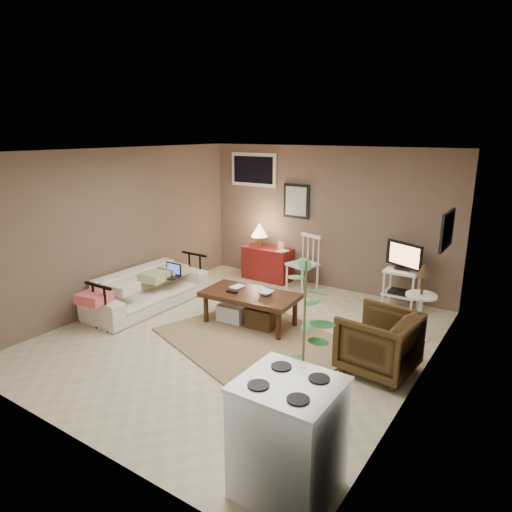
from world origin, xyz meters
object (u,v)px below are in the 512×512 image
Objects in this scene: armchair at (379,339)px; stove at (288,438)px; spindle_chair at (303,264)px; red_console at (267,260)px; coffee_table at (249,306)px; potted_plant at (304,332)px; side_table at (422,293)px; sofa at (147,283)px; tv_stand at (402,275)px.

armchair is 2.11m from stove.
spindle_chair is 1.02× the size of stove.
red_console is at bearing 171.39° from spindle_chair.
spindle_chair reaches higher than coffee_table.
armchair is at bearing -44.74° from spindle_chair.
potted_plant reaches higher than red_console.
armchair is 0.51× the size of potted_plant.
red_console and side_table have the same top height.
armchair is at bearing -89.09° from sofa.
armchair is (-0.16, -1.09, -0.25)m from side_table.
red_console is 0.67× the size of potted_plant.
coffee_table is 2.07m from red_console.
side_table is (2.99, -1.03, 0.28)m from red_console.
tv_stand is at bearing 95.39° from stove.
potted_plant reaches higher than coffee_table.
sofa is 1.29× the size of potted_plant.
red_console reaches higher than stove.
sofa is 3.86m from tv_stand.
potted_plant is at bearing -103.54° from side_table.
tv_stand is at bearing -164.48° from armchair.
coffee_table is 1.32× the size of side_table.
sofa is at bearing -127.96° from spindle_chair.
potted_plant is at bearing -62.07° from spindle_chair.
armchair is at bearing -98.64° from side_table.
side_table is (2.18, -0.91, 0.20)m from spindle_chair.
armchair reaches higher than sofa.
coffee_table is 1.32× the size of red_console.
spindle_chair is (0.81, -0.12, 0.09)m from red_console.
potted_plant is (-0.02, -3.11, 0.26)m from tv_stand.
sofa is 3.61m from armchair.
armchair is (0.35, -2.00, -0.16)m from tv_stand.
stove reaches higher than sofa.
red_console is 5.11m from stove.
potted_plant is 1.66× the size of stove.
spindle_chair is at bearing 157.38° from side_table.
potted_plant is (1.56, -1.37, 0.54)m from coffee_table.
stove is at bearing -50.25° from coffee_table.
tv_stand is (2.48, -0.11, 0.20)m from red_console.
spindle_chair is at bearing -37.96° from sofa.
red_console is 1.33× the size of armchair.
red_console is (-0.90, 1.86, 0.08)m from coffee_table.
armchair is (2.01, -1.99, -0.05)m from spindle_chair.
sofa is 1.91× the size of side_table.
sofa is 2.31m from red_console.
spindle_chair is (-0.08, 1.74, 0.17)m from coffee_table.
spindle_chair is 0.62× the size of potted_plant.
side_table reaches higher than spindle_chair.
red_console is at bearing -19.91° from sofa.
stove is at bearing -63.44° from spindle_chair.
side_table is at bearing 177.08° from armchair.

